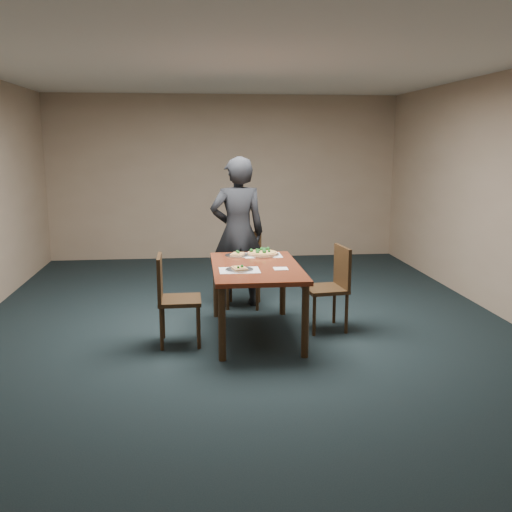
{
  "coord_description": "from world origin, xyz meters",
  "views": [
    {
      "loc": [
        -0.52,
        -5.92,
        2.0
      ],
      "look_at": [
        0.1,
        -0.2,
        0.85
      ],
      "focal_mm": 40.0,
      "sensor_mm": 36.0,
      "label": 1
    }
  ],
  "objects": [
    {
      "name": "placemat_main",
      "position": [
        0.23,
        0.33,
        0.75
      ],
      "size": [
        0.42,
        0.32,
        0.0
      ],
      "primitive_type": "cube",
      "color": "white",
      "rests_on": "dining_table"
    },
    {
      "name": "pizza_pan",
      "position": [
        0.23,
        0.34,
        0.78
      ],
      "size": [
        0.37,
        0.37,
        0.08
      ],
      "color": "silver",
      "rests_on": "dining_table"
    },
    {
      "name": "slice_plate_near",
      "position": [
        -0.09,
        -0.41,
        0.76
      ],
      "size": [
        0.28,
        0.28,
        0.06
      ],
      "color": "silver",
      "rests_on": "dining_table"
    },
    {
      "name": "diner",
      "position": [
        -0.0,
        0.95,
        0.92
      ],
      "size": [
        0.71,
        0.5,
        1.84
      ],
      "primitive_type": "imported",
      "rotation": [
        0.0,
        0.0,
        3.23
      ],
      "color": "black",
      "rests_on": "ground"
    },
    {
      "name": "room_shell",
      "position": [
        0.0,
        0.0,
        1.74
      ],
      "size": [
        8.0,
        8.0,
        8.0
      ],
      "color": "tan",
      "rests_on": "ground"
    },
    {
      "name": "chair_left",
      "position": [
        -0.77,
        -0.38,
        0.52
      ],
      "size": [
        0.43,
        0.43,
        0.91
      ],
      "rotation": [
        0.0,
        0.0,
        1.58
      ],
      "color": "black",
      "rests_on": "ground"
    },
    {
      "name": "slice_plate_far",
      "position": [
        -0.06,
        0.33,
        0.76
      ],
      "size": [
        0.28,
        0.28,
        0.06
      ],
      "color": "silver",
      "rests_on": "dining_table"
    },
    {
      "name": "napkin",
      "position": [
        0.33,
        -0.39,
        0.75
      ],
      "size": [
        0.14,
        0.14,
        0.01
      ],
      "primitive_type": "cube",
      "rotation": [
        0.0,
        0.0,
        -0.01
      ],
      "color": "white",
      "rests_on": "dining_table"
    },
    {
      "name": "chair_far",
      "position": [
        0.07,
        0.97,
        0.52
      ],
      "size": [
        0.48,
        0.48,
        0.91
      ],
      "rotation": [
        0.0,
        0.0,
        -0.17
      ],
      "color": "black",
      "rests_on": "ground"
    },
    {
      "name": "chair_right",
      "position": [
        0.93,
        -0.09,
        0.52
      ],
      "size": [
        0.47,
        0.47,
        0.91
      ],
      "rotation": [
        0.0,
        0.0,
        -1.45
      ],
      "color": "black",
      "rests_on": "ground"
    },
    {
      "name": "dining_table",
      "position": [
        0.1,
        -0.2,
        0.66
      ],
      "size": [
        0.9,
        1.5,
        0.75
      ],
      "color": "#5A2112",
      "rests_on": "ground"
    },
    {
      "name": "ground",
      "position": [
        0.0,
        0.0,
        0.0
      ],
      "size": [
        8.0,
        8.0,
        0.0
      ],
      "primitive_type": "plane",
      "color": "black",
      "rests_on": "ground"
    },
    {
      "name": "placemat_near",
      "position": [
        -0.09,
        -0.4,
        0.75
      ],
      "size": [
        0.4,
        0.3,
        0.0
      ],
      "primitive_type": "cube",
      "color": "white",
      "rests_on": "dining_table"
    }
  ]
}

